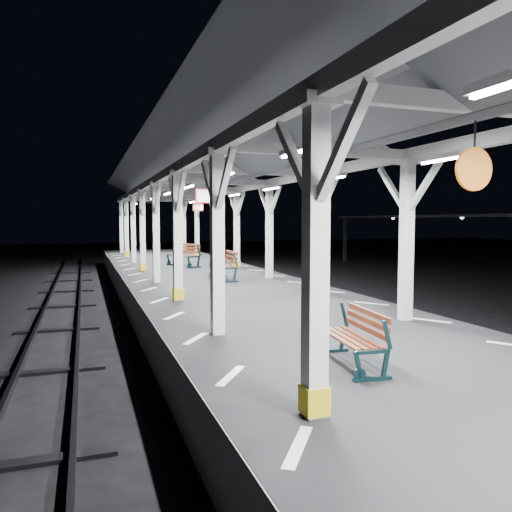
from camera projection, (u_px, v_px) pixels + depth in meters
ground at (279, 352)px, 11.64m from camera, size 120.00×120.00×0.00m
platform at (279, 331)px, 11.60m from camera, size 6.00×50.00×1.00m
hazard_stripes_left at (174, 316)px, 10.77m from camera, size 1.00×48.00×0.01m
hazard_stripes_right at (371, 303)px, 12.36m from camera, size 1.00×48.00×0.01m
track_left at (48, 369)px, 10.00m from camera, size 2.20×60.00×0.16m
track_right at (454, 333)px, 13.26m from camera, size 2.20×60.00×0.16m
canopy at (280, 154)px, 11.30m from camera, size 5.40×49.00×4.65m
bench_near at (356, 336)px, 7.08m from camera, size 0.71×1.52×0.80m
bench_mid at (226, 264)px, 17.35m from camera, size 0.79×1.87×0.99m
bench_far at (185, 254)px, 22.34m from camera, size 1.27×2.00×1.02m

